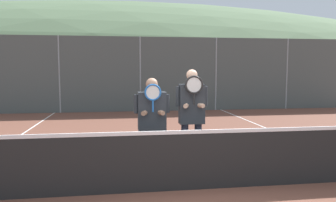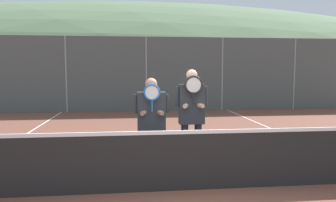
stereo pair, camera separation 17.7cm
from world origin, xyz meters
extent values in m
plane|color=brown|center=(0.00, 0.00, 0.00)|extent=(120.00, 120.00, 0.00)
ellipsoid|color=#5B7551|center=(0.00, 59.03, 0.00)|extent=(131.28, 72.94, 25.53)
cube|color=beige|center=(1.60, 16.16, 1.53)|extent=(18.58, 5.00, 3.05)
cube|color=brown|center=(1.60, 16.16, 3.23)|extent=(19.08, 5.50, 0.36)
cylinder|color=gray|center=(-3.42, 9.59, 1.63)|extent=(0.06, 0.06, 3.26)
cylinder|color=gray|center=(0.00, 9.59, 1.63)|extent=(0.06, 0.06, 3.26)
cylinder|color=gray|center=(3.42, 9.59, 1.63)|extent=(0.06, 0.06, 3.26)
cylinder|color=gray|center=(6.84, 9.59, 1.63)|extent=(0.06, 0.06, 3.26)
cube|color=#4C5451|center=(0.00, 9.59, 1.63)|extent=(20.53, 0.02, 3.26)
cube|color=black|center=(0.00, 0.00, 0.44)|extent=(9.67, 0.02, 0.88)
cube|color=white|center=(0.00, 0.00, 0.90)|extent=(9.67, 0.03, 0.06)
cube|color=white|center=(-3.66, 3.00, 0.00)|extent=(0.05, 16.00, 0.01)
cube|color=white|center=(3.66, 3.00, 0.00)|extent=(0.05, 16.00, 0.01)
cylinder|color=#56565B|center=(-0.47, 0.72, 0.41)|extent=(0.13, 0.13, 0.82)
cylinder|color=#56565B|center=(-0.20, 0.72, 0.41)|extent=(0.13, 0.13, 0.82)
cube|color=#282D33|center=(-0.33, 0.72, 1.14)|extent=(0.47, 0.22, 0.65)
sphere|color=#997056|center=(-0.33, 0.72, 1.60)|extent=(0.20, 0.20, 0.20)
cylinder|color=#282D33|center=(-0.60, 0.72, 1.27)|extent=(0.08, 0.08, 0.32)
cylinder|color=#282D33|center=(-0.07, 0.72, 1.27)|extent=(0.08, 0.08, 0.32)
cylinder|color=#997056|center=(-0.45, 0.63, 1.13)|extent=(0.16, 0.27, 0.08)
cylinder|color=#997056|center=(-0.22, 0.63, 1.13)|extent=(0.16, 0.27, 0.08)
cylinder|color=#1E5BAD|center=(-0.33, 0.54, 1.25)|extent=(0.03, 0.03, 0.20)
torus|color=#1E5BAD|center=(-0.33, 0.54, 1.47)|extent=(0.28, 0.03, 0.28)
cylinder|color=silver|center=(-0.33, 0.54, 1.47)|extent=(0.23, 0.00, 0.23)
cylinder|color=#232838|center=(0.26, 0.86, 0.44)|extent=(0.13, 0.13, 0.89)
cylinder|color=#232838|center=(0.51, 0.86, 0.44)|extent=(0.13, 0.13, 0.89)
cube|color=#282D33|center=(0.39, 0.86, 1.24)|extent=(0.44, 0.22, 0.70)
sphere|color=tan|center=(0.39, 0.86, 1.75)|extent=(0.19, 0.19, 0.19)
cylinder|color=#282D33|center=(0.14, 0.86, 1.38)|extent=(0.08, 0.08, 0.35)
cylinder|color=#282D33|center=(0.63, 0.86, 1.38)|extent=(0.08, 0.08, 0.35)
cylinder|color=tan|center=(0.28, 0.77, 1.22)|extent=(0.16, 0.27, 0.08)
cylinder|color=tan|center=(0.50, 0.77, 1.22)|extent=(0.16, 0.27, 0.08)
cylinder|color=black|center=(0.39, 0.68, 1.34)|extent=(0.03, 0.03, 0.20)
torus|color=black|center=(0.39, 0.68, 1.59)|extent=(0.32, 0.03, 0.32)
cylinder|color=silver|center=(0.39, 0.68, 1.59)|extent=(0.26, 0.00, 0.26)
cube|color=black|center=(-6.69, 11.64, 0.69)|extent=(4.16, 1.80, 0.77)
cube|color=#2D3842|center=(-6.69, 11.64, 1.39)|extent=(2.29, 1.66, 0.63)
cylinder|color=black|center=(-5.34, 10.72, 0.30)|extent=(0.60, 0.16, 0.60)
cylinder|color=black|center=(-5.34, 12.56, 0.30)|extent=(0.60, 0.16, 0.60)
cube|color=maroon|center=(-2.13, 11.83, 0.72)|extent=(4.03, 1.83, 0.84)
cube|color=#2D3842|center=(-2.13, 11.83, 1.49)|extent=(2.21, 1.68, 0.69)
cylinder|color=black|center=(-0.82, 10.89, 0.30)|extent=(0.60, 0.16, 0.60)
cylinder|color=black|center=(-0.82, 12.76, 0.30)|extent=(0.60, 0.16, 0.60)
cylinder|color=black|center=(-3.43, 10.89, 0.30)|extent=(0.60, 0.16, 0.60)
cylinder|color=black|center=(-3.43, 12.76, 0.30)|extent=(0.60, 0.16, 0.60)
cube|color=maroon|center=(2.75, 12.05, 0.67)|extent=(4.78, 1.74, 0.75)
cube|color=#2D3842|center=(2.75, 12.05, 1.35)|extent=(2.63, 1.60, 0.61)
cylinder|color=black|center=(4.30, 11.15, 0.30)|extent=(0.60, 0.16, 0.60)
cylinder|color=black|center=(4.30, 12.94, 0.30)|extent=(0.60, 0.16, 0.60)
cylinder|color=black|center=(1.19, 11.15, 0.30)|extent=(0.60, 0.16, 0.60)
cylinder|color=black|center=(1.19, 12.94, 0.30)|extent=(0.60, 0.16, 0.60)
cube|color=maroon|center=(7.67, 12.08, 0.70)|extent=(4.12, 1.76, 0.79)
cube|color=#2D3842|center=(7.67, 12.08, 1.42)|extent=(2.27, 1.62, 0.65)
cylinder|color=black|center=(9.01, 11.18, 0.30)|extent=(0.60, 0.16, 0.60)
cylinder|color=black|center=(9.01, 12.98, 0.30)|extent=(0.60, 0.16, 0.60)
cylinder|color=black|center=(6.33, 11.18, 0.30)|extent=(0.60, 0.16, 0.60)
cylinder|color=black|center=(6.33, 12.98, 0.30)|extent=(0.60, 0.16, 0.60)
cylinder|color=black|center=(10.96, 12.83, 0.30)|extent=(0.60, 0.16, 0.60)
camera|label=1|loc=(-0.85, -4.78, 1.85)|focal=35.00mm
camera|label=2|loc=(-0.68, -4.81, 1.85)|focal=35.00mm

